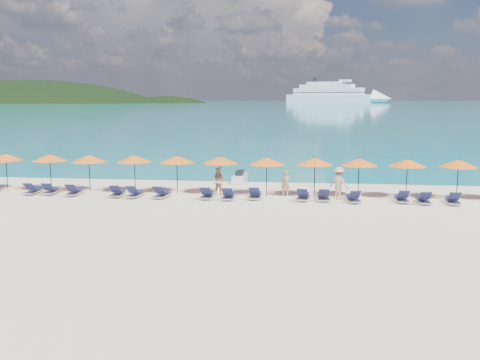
# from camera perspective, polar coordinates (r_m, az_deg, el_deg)

# --- Properties ---
(ground) EXTENTS (1400.00, 1400.00, 0.00)m
(ground) POSITION_cam_1_polar(r_m,az_deg,el_deg) (26.01, -0.79, -3.61)
(ground) COLOR beige
(sea) EXTENTS (1600.00, 1300.00, 0.01)m
(sea) POSITION_cam_1_polar(r_m,az_deg,el_deg) (685.21, 6.68, 8.23)
(sea) COLOR #1FA9B2
(sea) RESTS_ON ground
(headland_main) EXTENTS (374.00, 242.00, 126.50)m
(headland_main) POSITION_cam_1_polar(r_m,az_deg,el_deg) (642.95, -21.34, 4.27)
(headland_main) COLOR black
(headland_main) RESTS_ON ground
(headland_small) EXTENTS (162.00, 126.00, 85.50)m
(headland_small) POSITION_cam_1_polar(r_m,az_deg,el_deg) (606.31, -7.80, 4.84)
(headland_small) COLOR black
(headland_small) RESTS_ON ground
(cruise_ship) EXTENTS (121.52, 68.89, 34.61)m
(cruise_ship) POSITION_cam_1_polar(r_m,az_deg,el_deg) (638.92, 10.47, 8.92)
(cruise_ship) COLOR white
(cruise_ship) RESTS_ON ground
(jetski) EXTENTS (0.88, 2.21, 0.78)m
(jetski) POSITION_cam_1_polar(r_m,az_deg,el_deg) (35.53, -0.02, 0.26)
(jetski) COLOR silver
(jetski) RESTS_ON ground
(beachgoer_a) EXTENTS (0.57, 0.40, 1.50)m
(beachgoer_a) POSITION_cam_1_polar(r_m,az_deg,el_deg) (30.57, 4.88, -0.36)
(beachgoer_a) COLOR tan
(beachgoer_a) RESTS_ON ground
(beachgoer_b) EXTENTS (0.86, 0.62, 1.60)m
(beachgoer_b) POSITION_cam_1_polar(r_m,az_deg,el_deg) (30.77, -2.29, -0.17)
(beachgoer_b) COLOR tan
(beachgoer_b) RESTS_ON ground
(beachgoer_c) EXTENTS (1.29, 1.08, 1.82)m
(beachgoer_c) POSITION_cam_1_polar(r_m,az_deg,el_deg) (29.97, 10.50, -0.34)
(beachgoer_c) COLOR tan
(beachgoer_c) RESTS_ON ground
(umbrella_1) EXTENTS (2.10, 2.10, 2.28)m
(umbrella_1) POSITION_cam_1_polar(r_m,az_deg,el_deg) (35.33, -23.72, 2.24)
(umbrella_1) COLOR black
(umbrella_1) RESTS_ON ground
(umbrella_2) EXTENTS (2.10, 2.10, 2.28)m
(umbrella_2) POSITION_cam_1_polar(r_m,az_deg,el_deg) (34.16, -19.63, 2.27)
(umbrella_2) COLOR black
(umbrella_2) RESTS_ON ground
(umbrella_3) EXTENTS (2.10, 2.10, 2.28)m
(umbrella_3) POSITION_cam_1_polar(r_m,az_deg,el_deg) (32.86, -15.82, 2.21)
(umbrella_3) COLOR black
(umbrella_3) RESTS_ON ground
(umbrella_4) EXTENTS (2.10, 2.10, 2.28)m
(umbrella_4) POSITION_cam_1_polar(r_m,az_deg,el_deg) (32.18, -11.20, 2.25)
(umbrella_4) COLOR black
(umbrella_4) RESTS_ON ground
(umbrella_5) EXTENTS (2.10, 2.10, 2.28)m
(umbrella_5) POSITION_cam_1_polar(r_m,az_deg,el_deg) (31.46, -6.75, 2.21)
(umbrella_5) COLOR black
(umbrella_5) RESTS_ON ground
(umbrella_6) EXTENTS (2.10, 2.10, 2.28)m
(umbrella_6) POSITION_cam_1_polar(r_m,az_deg,el_deg) (30.94, -2.15, 2.15)
(umbrella_6) COLOR black
(umbrella_6) RESTS_ON ground
(umbrella_7) EXTENTS (2.10, 2.10, 2.28)m
(umbrella_7) POSITION_cam_1_polar(r_m,az_deg,el_deg) (30.42, 2.87, 2.03)
(umbrella_7) COLOR black
(umbrella_7) RESTS_ON ground
(umbrella_8) EXTENTS (2.10, 2.10, 2.28)m
(umbrella_8) POSITION_cam_1_polar(r_m,az_deg,el_deg) (30.58, 8.00, 1.99)
(umbrella_8) COLOR black
(umbrella_8) RESTS_ON ground
(umbrella_9) EXTENTS (2.10, 2.10, 2.28)m
(umbrella_9) POSITION_cam_1_polar(r_m,az_deg,el_deg) (30.67, 12.60, 1.89)
(umbrella_9) COLOR black
(umbrella_9) RESTS_ON ground
(umbrella_10) EXTENTS (2.10, 2.10, 2.28)m
(umbrella_10) POSITION_cam_1_polar(r_m,az_deg,el_deg) (31.01, 17.43, 1.77)
(umbrella_10) COLOR black
(umbrella_10) RESTS_ON ground
(umbrella_11) EXTENTS (2.10, 2.10, 2.28)m
(umbrella_11) POSITION_cam_1_polar(r_m,az_deg,el_deg) (31.66, 22.28, 1.65)
(umbrella_11) COLOR black
(umbrella_11) RESTS_ON ground
(lounger_3) EXTENTS (0.72, 1.73, 0.66)m
(lounger_3) POSITION_cam_1_polar(r_m,az_deg,el_deg) (33.58, -21.18, -0.98)
(lounger_3) COLOR silver
(lounger_3) RESTS_ON ground
(lounger_4) EXTENTS (0.76, 1.75, 0.66)m
(lounger_4) POSITION_cam_1_polar(r_m,az_deg,el_deg) (33.13, -19.50, -1.02)
(lounger_4) COLOR silver
(lounger_4) RESTS_ON ground
(lounger_5) EXTENTS (0.77, 1.75, 0.66)m
(lounger_5) POSITION_cam_1_polar(r_m,az_deg,el_deg) (32.33, -17.26, -1.14)
(lounger_5) COLOR silver
(lounger_5) RESTS_ON ground
(lounger_6) EXTENTS (0.78, 1.75, 0.66)m
(lounger_6) POSITION_cam_1_polar(r_m,az_deg,el_deg) (31.27, -12.94, -1.29)
(lounger_6) COLOR silver
(lounger_6) RESTS_ON ground
(lounger_7) EXTENTS (0.71, 1.73, 0.66)m
(lounger_7) POSITION_cam_1_polar(r_m,az_deg,el_deg) (30.87, -11.11, -1.37)
(lounger_7) COLOR silver
(lounger_7) RESTS_ON ground
(lounger_8) EXTENTS (0.77, 1.75, 0.66)m
(lounger_8) POSITION_cam_1_polar(r_m,az_deg,el_deg) (30.43, -8.31, -1.44)
(lounger_8) COLOR silver
(lounger_8) RESTS_ON ground
(lounger_9) EXTENTS (0.62, 1.70, 0.66)m
(lounger_9) POSITION_cam_1_polar(r_m,az_deg,el_deg) (29.89, -3.49, -1.54)
(lounger_9) COLOR silver
(lounger_9) RESTS_ON ground
(lounger_10) EXTENTS (0.69, 1.72, 0.66)m
(lounger_10) POSITION_cam_1_polar(r_m,az_deg,el_deg) (29.63, -1.24, -1.62)
(lounger_10) COLOR silver
(lounger_10) RESTS_ON ground
(lounger_11) EXTENTS (0.62, 1.70, 0.66)m
(lounger_11) POSITION_cam_1_polar(r_m,az_deg,el_deg) (29.81, 1.62, -1.56)
(lounger_11) COLOR silver
(lounger_11) RESTS_ON ground
(lounger_12) EXTENTS (0.77, 1.75, 0.66)m
(lounger_12) POSITION_cam_1_polar(r_m,az_deg,el_deg) (29.58, 6.76, -1.70)
(lounger_12) COLOR silver
(lounger_12) RESTS_ON ground
(lounger_13) EXTENTS (0.65, 1.71, 0.66)m
(lounger_13) POSITION_cam_1_polar(r_m,az_deg,el_deg) (29.63, 8.89, -1.73)
(lounger_13) COLOR silver
(lounger_13) RESTS_ON ground
(lounger_14) EXTENTS (0.76, 1.75, 0.66)m
(lounger_14) POSITION_cam_1_polar(r_m,az_deg,el_deg) (29.47, 11.97, -1.87)
(lounger_14) COLOR silver
(lounger_14) RESTS_ON ground
(lounger_15) EXTENTS (0.63, 1.70, 0.66)m
(lounger_15) POSITION_cam_1_polar(r_m,az_deg,el_deg) (30.14, 16.86, -1.82)
(lounger_15) COLOR silver
(lounger_15) RESTS_ON ground
(lounger_16) EXTENTS (0.66, 1.71, 0.66)m
(lounger_16) POSITION_cam_1_polar(r_m,az_deg,el_deg) (30.08, 18.97, -1.94)
(lounger_16) COLOR silver
(lounger_16) RESTS_ON ground
(lounger_17) EXTENTS (0.76, 1.75, 0.66)m
(lounger_17) POSITION_cam_1_polar(r_m,az_deg,el_deg) (30.49, 21.73, -1.95)
(lounger_17) COLOR silver
(lounger_17) RESTS_ON ground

